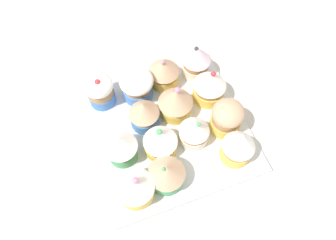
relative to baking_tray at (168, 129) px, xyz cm
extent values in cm
cube|color=beige|center=(0.00, 0.00, -2.10)|extent=(180.00, 180.00, 3.00)
cube|color=silver|center=(0.00, 0.00, 0.00)|extent=(29.11, 29.11, 1.20)
cylinder|color=#EFC651|center=(-9.52, -9.40, 1.96)|extent=(5.44, 5.44, 2.72)
cylinder|color=#AD7F51|center=(-9.52, -9.40, 4.07)|extent=(5.09, 5.09, 1.49)
cone|color=white|center=(-9.52, -9.40, 6.78)|extent=(5.75, 5.75, 3.94)
cylinder|color=#EFC651|center=(-3.55, -10.11, 1.98)|extent=(5.70, 5.70, 2.76)
cylinder|color=#AD7F51|center=(-3.55, -10.11, 4.02)|extent=(5.37, 5.37, 1.32)
ellipsoid|color=tan|center=(-3.55, -10.11, 5.88)|extent=(5.93, 5.93, 4.00)
cylinder|color=#EFC651|center=(3.86, -9.99, 1.92)|extent=(6.20, 6.20, 2.65)
cylinder|color=#AD7F51|center=(3.86, -9.99, 3.93)|extent=(5.72, 5.72, 1.37)
cone|color=white|center=(3.86, -9.99, 6.35)|extent=(6.34, 6.34, 3.47)
sphere|color=red|center=(3.90, -10.25, 7.93)|extent=(1.03, 1.03, 1.03)
cylinder|color=white|center=(10.25, -9.90, 1.91)|extent=(5.55, 5.55, 2.62)
cylinder|color=#AD7F51|center=(10.25, -9.90, 3.98)|extent=(5.26, 5.26, 1.50)
cone|color=silver|center=(10.25, -9.90, 6.32)|extent=(5.73, 5.73, 3.19)
sphere|color=#333338|center=(10.59, -9.76, 7.79)|extent=(0.86, 0.86, 0.86)
cylinder|color=white|center=(-3.92, -3.55, 1.82)|extent=(5.38, 5.38, 2.44)
cylinder|color=#AD7F51|center=(-3.92, -3.55, 3.62)|extent=(5.07, 5.07, 1.15)
cone|color=white|center=(-3.92, -3.55, 5.76)|extent=(5.51, 5.51, 3.12)
sphere|color=#4CB266|center=(-4.40, -3.90, 7.20)|extent=(0.80, 0.80, 0.80)
cylinder|color=#EFC651|center=(2.71, -2.50, 1.91)|extent=(6.04, 6.04, 2.63)
cylinder|color=#AD7F51|center=(2.71, -2.50, 3.75)|extent=(5.45, 5.45, 1.05)
cone|color=tan|center=(2.71, -2.50, 6.04)|extent=(6.57, 6.57, 3.52)
sphere|color=pink|center=(3.04, -2.88, 7.63)|extent=(1.16, 1.16, 1.16)
cylinder|color=#EFC651|center=(10.28, -2.94, 1.84)|extent=(5.70, 5.70, 2.48)
cylinder|color=#AD7F51|center=(10.28, -2.94, 3.64)|extent=(5.38, 5.38, 1.13)
cone|color=tan|center=(10.28, -2.94, 5.98)|extent=(6.21, 6.21, 3.54)
sphere|color=pink|center=(9.83, -2.55, 7.64)|extent=(0.73, 0.73, 0.73)
cylinder|color=#4C9E6B|center=(-9.62, 3.80, 1.72)|extent=(5.91, 5.91, 2.23)
cylinder|color=#AD7F51|center=(-9.62, 3.80, 3.47)|extent=(5.66, 5.66, 1.28)
cone|color=tan|center=(-9.62, 3.80, 5.53)|extent=(6.38, 6.38, 2.83)
sphere|color=#4CB266|center=(-9.64, 4.35, 6.84)|extent=(0.66, 0.66, 0.66)
cylinder|color=#EFC651|center=(-3.73, 2.80, 1.74)|extent=(5.95, 5.95, 2.28)
cylinder|color=#AD7F51|center=(-3.73, 2.80, 3.48)|extent=(5.70, 5.70, 1.20)
cone|color=white|center=(-3.73, 2.80, 5.72)|extent=(6.15, 6.15, 3.28)
sphere|color=#4CB266|center=(-3.42, 2.85, 7.20)|extent=(1.09, 1.09, 1.09)
cylinder|color=#477AC6|center=(2.52, 3.77, 1.94)|extent=(5.46, 5.46, 2.68)
cylinder|color=#AD7F51|center=(2.52, 3.77, 3.80)|extent=(4.97, 4.97, 1.05)
cone|color=tan|center=(2.52, 3.77, 5.87)|extent=(5.69, 5.69, 3.08)
cylinder|color=#477AC6|center=(8.99, 3.07, 1.90)|extent=(5.95, 5.95, 2.60)
cylinder|color=#AD7F51|center=(8.99, 3.07, 3.81)|extent=(5.25, 5.25, 1.24)
ellipsoid|color=white|center=(8.99, 3.07, 5.53)|extent=(6.57, 6.57, 3.65)
cylinder|color=#EFC651|center=(-10.04, 9.45, 1.99)|extent=(6.14, 6.14, 2.78)
cylinder|color=#AD7F51|center=(-10.04, 9.45, 3.94)|extent=(5.61, 5.61, 1.11)
cone|color=white|center=(-10.04, 9.45, 6.07)|extent=(6.58, 6.58, 3.16)
sphere|color=pink|center=(-10.10, 9.06, 7.49)|extent=(1.07, 1.07, 1.07)
cylinder|color=#4C9E6B|center=(-2.57, 9.60, 1.99)|extent=(5.25, 5.25, 2.78)
cylinder|color=#AD7F51|center=(-2.57, 9.60, 4.05)|extent=(4.91, 4.91, 1.34)
cone|color=white|center=(-2.57, 9.60, 6.35)|extent=(5.88, 5.88, 3.24)
cylinder|color=#477AC6|center=(10.25, 10.12, 1.92)|extent=(5.21, 5.21, 2.64)
cylinder|color=#AD7F51|center=(10.25, 10.12, 3.98)|extent=(5.00, 5.00, 1.49)
ellipsoid|color=white|center=(10.25, 10.12, 5.87)|extent=(5.61, 5.61, 3.81)
sphere|color=red|center=(9.70, 10.01, 7.61)|extent=(1.10, 1.10, 1.10)
cube|color=white|center=(-21.78, -9.76, -0.30)|extent=(13.69, 14.08, 0.60)
camera|label=1|loc=(-24.96, 9.23, 53.21)|focal=32.81mm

